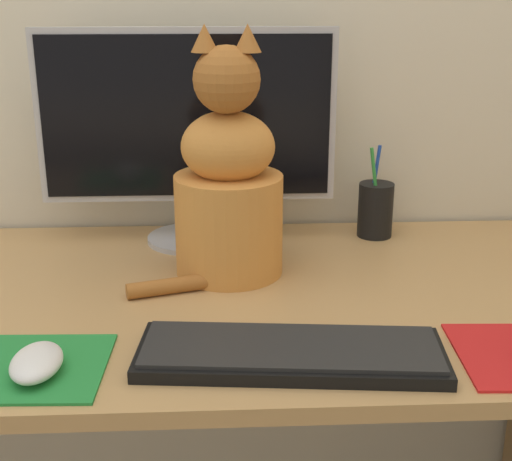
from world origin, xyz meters
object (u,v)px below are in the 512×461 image
at_px(monitor, 187,128).
at_px(pen_cup, 375,209).
at_px(cat, 228,186).
at_px(computer_mouse_left, 37,362).
at_px(keyboard, 291,353).

xyz_separation_m(monitor, pen_cup, (0.37, 0.01, -0.17)).
distance_m(monitor, cat, 0.19).
bearing_deg(pen_cup, computer_mouse_left, -136.63).
relative_size(keyboard, computer_mouse_left, 4.20).
xyz_separation_m(computer_mouse_left, pen_cup, (0.55, 0.52, 0.04)).
xyz_separation_m(monitor, computer_mouse_left, (-0.18, -0.50, -0.21)).
bearing_deg(monitor, computer_mouse_left, -109.62).
distance_m(monitor, computer_mouse_left, 0.57).
height_order(monitor, cat, cat).
bearing_deg(computer_mouse_left, monitor, 70.38).
xyz_separation_m(computer_mouse_left, cat, (0.25, 0.34, 0.14)).
xyz_separation_m(monitor, cat, (0.07, -0.16, -0.07)).
relative_size(keyboard, pen_cup, 2.32).
xyz_separation_m(monitor, keyboard, (0.15, -0.48, -0.21)).
bearing_deg(cat, computer_mouse_left, -123.11).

